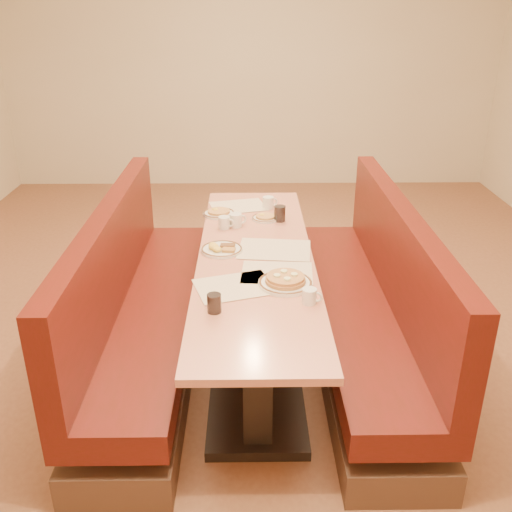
{
  "coord_description": "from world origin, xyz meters",
  "views": [
    {
      "loc": [
        -0.04,
        -3.19,
        2.18
      ],
      "look_at": [
        0.0,
        -0.23,
        0.85
      ],
      "focal_mm": 40.0,
      "sensor_mm": 36.0,
      "label": 1
    }
  ],
  "objects_px": {
    "pancake_plate": "(285,281)",
    "coffee_mug_b": "(225,222)",
    "coffee_mug_c": "(269,202)",
    "diner_table": "(255,309)",
    "soda_tumbler_near": "(214,303)",
    "soda_tumbler_mid": "(280,214)",
    "coffee_mug_a": "(310,296)",
    "booth_left": "(141,312)",
    "coffee_mug_d": "(236,220)",
    "booth_right": "(369,310)",
    "eggs_plate": "(221,249)"
  },
  "relations": [
    {
      "from": "diner_table",
      "to": "booth_right",
      "type": "xyz_separation_m",
      "value": [
        0.73,
        0.0,
        -0.01
      ]
    },
    {
      "from": "coffee_mug_c",
      "to": "soda_tumbler_near",
      "type": "height_order",
      "value": "soda_tumbler_near"
    },
    {
      "from": "coffee_mug_d",
      "to": "soda_tumbler_mid",
      "type": "distance_m",
      "value": 0.32
    },
    {
      "from": "pancake_plate",
      "to": "soda_tumbler_near",
      "type": "relative_size",
      "value": 3.02
    },
    {
      "from": "booth_right",
      "to": "pancake_plate",
      "type": "xyz_separation_m",
      "value": [
        -0.57,
        -0.4,
        0.41
      ]
    },
    {
      "from": "booth_right",
      "to": "coffee_mug_a",
      "type": "distance_m",
      "value": 0.87
    },
    {
      "from": "coffee_mug_b",
      "to": "soda_tumbler_near",
      "type": "bearing_deg",
      "value": -79.49
    },
    {
      "from": "coffee_mug_a",
      "to": "soda_tumbler_mid",
      "type": "distance_m",
      "value": 1.21
    },
    {
      "from": "diner_table",
      "to": "booth_right",
      "type": "bearing_deg",
      "value": 0.0
    },
    {
      "from": "coffee_mug_a",
      "to": "coffee_mug_d",
      "type": "height_order",
      "value": "coffee_mug_d"
    },
    {
      "from": "booth_left",
      "to": "pancake_plate",
      "type": "xyz_separation_m",
      "value": [
        0.89,
        -0.4,
        0.41
      ]
    },
    {
      "from": "coffee_mug_c",
      "to": "diner_table",
      "type": "bearing_deg",
      "value": -114.42
    },
    {
      "from": "booth_left",
      "to": "booth_right",
      "type": "distance_m",
      "value": 1.46
    },
    {
      "from": "eggs_plate",
      "to": "soda_tumbler_near",
      "type": "height_order",
      "value": "soda_tumbler_near"
    },
    {
      "from": "booth_left",
      "to": "coffee_mug_b",
      "type": "relative_size",
      "value": 22.56
    },
    {
      "from": "diner_table",
      "to": "coffee_mug_d",
      "type": "distance_m",
      "value": 0.67
    },
    {
      "from": "coffee_mug_a",
      "to": "coffee_mug_c",
      "type": "relative_size",
      "value": 0.92
    },
    {
      "from": "coffee_mug_b",
      "to": "soda_tumbler_near",
      "type": "xyz_separation_m",
      "value": [
        -0.01,
        -1.15,
        0.01
      ]
    },
    {
      "from": "booth_left",
      "to": "coffee_mug_d",
      "type": "relative_size",
      "value": 20.8
    },
    {
      "from": "booth_right",
      "to": "coffee_mug_c",
      "type": "distance_m",
      "value": 1.16
    },
    {
      "from": "diner_table",
      "to": "soda_tumbler_near",
      "type": "height_order",
      "value": "soda_tumbler_near"
    },
    {
      "from": "diner_table",
      "to": "soda_tumbler_near",
      "type": "bearing_deg",
      "value": -107.39
    },
    {
      "from": "diner_table",
      "to": "booth_right",
      "type": "distance_m",
      "value": 0.73
    },
    {
      "from": "pancake_plate",
      "to": "coffee_mug_b",
      "type": "xyz_separation_m",
      "value": [
        -0.36,
        0.86,
        0.02
      ]
    },
    {
      "from": "soda_tumbler_mid",
      "to": "coffee_mug_b",
      "type": "bearing_deg",
      "value": -160.02
    },
    {
      "from": "booth_left",
      "to": "coffee_mug_d",
      "type": "xyz_separation_m",
      "value": [
        0.61,
        0.5,
        0.44
      ]
    },
    {
      "from": "coffee_mug_d",
      "to": "pancake_plate",
      "type": "bearing_deg",
      "value": -89.75
    },
    {
      "from": "coffee_mug_d",
      "to": "soda_tumbler_near",
      "type": "relative_size",
      "value": 1.22
    },
    {
      "from": "eggs_plate",
      "to": "coffee_mug_a",
      "type": "xyz_separation_m",
      "value": [
        0.48,
        -0.68,
        0.03
      ]
    },
    {
      "from": "booth_left",
      "to": "coffee_mug_c",
      "type": "xyz_separation_m",
      "value": [
        0.84,
        0.88,
        0.43
      ]
    },
    {
      "from": "coffee_mug_d",
      "to": "soda_tumbler_mid",
      "type": "relative_size",
      "value": 1.09
    },
    {
      "from": "booth_right",
      "to": "coffee_mug_d",
      "type": "bearing_deg",
      "value": 149.85
    },
    {
      "from": "diner_table",
      "to": "eggs_plate",
      "type": "relative_size",
      "value": 9.62
    },
    {
      "from": "coffee_mug_a",
      "to": "booth_left",
      "type": "bearing_deg",
      "value": 165.41
    },
    {
      "from": "pancake_plate",
      "to": "diner_table",
      "type": "bearing_deg",
      "value": 111.8
    },
    {
      "from": "soda_tumbler_mid",
      "to": "pancake_plate",
      "type": "bearing_deg",
      "value": -91.19
    },
    {
      "from": "pancake_plate",
      "to": "coffee_mug_b",
      "type": "relative_size",
      "value": 2.69
    },
    {
      "from": "pancake_plate",
      "to": "coffee_mug_a",
      "type": "height_order",
      "value": "coffee_mug_a"
    },
    {
      "from": "soda_tumbler_near",
      "to": "soda_tumbler_mid",
      "type": "distance_m",
      "value": 1.35
    },
    {
      "from": "pancake_plate",
      "to": "soda_tumbler_mid",
      "type": "distance_m",
      "value": 1.0
    },
    {
      "from": "booth_left",
      "to": "coffee_mug_a",
      "type": "relative_size",
      "value": 23.54
    },
    {
      "from": "pancake_plate",
      "to": "booth_left",
      "type": "bearing_deg",
      "value": 155.97
    },
    {
      "from": "booth_right",
      "to": "coffee_mug_a",
      "type": "bearing_deg",
      "value": -127.36
    },
    {
      "from": "pancake_plate",
      "to": "coffee_mug_a",
      "type": "distance_m",
      "value": 0.24
    },
    {
      "from": "coffee_mug_c",
      "to": "soda_tumbler_near",
      "type": "distance_m",
      "value": 1.6
    },
    {
      "from": "coffee_mug_c",
      "to": "soda_tumbler_near",
      "type": "bearing_deg",
      "value": -119.0
    },
    {
      "from": "pancake_plate",
      "to": "soda_tumbler_mid",
      "type": "xyz_separation_m",
      "value": [
        0.02,
        1.0,
        0.03
      ]
    },
    {
      "from": "booth_right",
      "to": "soda_tumbler_near",
      "type": "xyz_separation_m",
      "value": [
        -0.95,
        -0.69,
        0.44
      ]
    },
    {
      "from": "pancake_plate",
      "to": "coffee_mug_d",
      "type": "relative_size",
      "value": 2.48
    },
    {
      "from": "soda_tumbler_near",
      "to": "soda_tumbler_mid",
      "type": "height_order",
      "value": "soda_tumbler_mid"
    }
  ]
}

